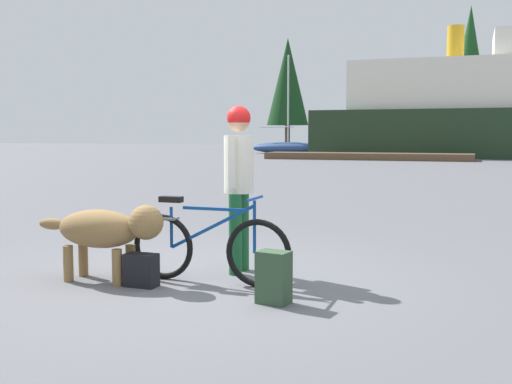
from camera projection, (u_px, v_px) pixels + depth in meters
The scene contains 11 objects.
ground_plane at pixel (206, 279), 6.33m from camera, with size 160.00×160.00×0.00m, color slate.
bicycle at pixel (208, 247), 6.12m from camera, with size 1.73×0.44×0.89m.
person_cyclist at pixel (239, 172), 6.52m from camera, with size 0.32×0.53×1.81m.
dog at pixel (106, 230), 6.16m from camera, with size 1.46×0.46×0.81m.
backpack at pixel (274, 277), 5.39m from camera, with size 0.28×0.20×0.47m, color #334C33.
handbag_pannier at pixel (141, 270), 5.99m from camera, with size 0.32×0.18×0.33m, color black.
dock_pier at pixel (367, 156), 36.10m from camera, with size 12.15×2.34×0.40m, color brown.
ferry_boat at pixel (500, 111), 39.69m from camera, with size 23.55×8.46×8.68m.
sailboat_moored at pixel (288, 147), 47.63m from camera, with size 6.15×1.72×7.65m.
pine_tree_far_left at pixel (288, 82), 55.53m from camera, with size 3.83×3.83×10.28m.
pine_tree_center at pixel (470, 60), 53.19m from camera, with size 3.43×3.43×12.74m.
Camera 1 is at (2.58, -5.68, 1.50)m, focal length 42.51 mm.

